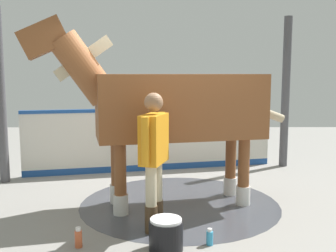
{
  "coord_description": "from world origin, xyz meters",
  "views": [
    {
      "loc": [
        5.55,
        -0.1,
        1.85
      ],
      "look_at": [
        0.56,
        -0.07,
        1.18
      ],
      "focal_mm": 42.28,
      "sensor_mm": 36.0,
      "label": 1
    }
  ],
  "objects": [
    {
      "name": "horse",
      "position": [
        0.13,
        -0.03,
        1.39
      ],
      "size": [
        1.36,
        3.64,
        2.57
      ],
      "rotation": [
        0.0,
        0.0,
        -1.35
      ],
      "color": "brown",
      "rests_on": "ground"
    },
    {
      "name": "roof_post_far",
      "position": [
        -2.24,
        2.27,
        1.47
      ],
      "size": [
        0.16,
        0.16,
        2.95
      ],
      "primitive_type": "cylinder",
      "color": "#4C4C51",
      "rests_on": "ground"
    },
    {
      "name": "bottle_spray",
      "position": [
        1.52,
        -1.03,
        0.1
      ],
      "size": [
        0.08,
        0.08,
        0.22
      ],
      "color": "#CC5933",
      "rests_on": "ground"
    },
    {
      "name": "handler",
      "position": [
        1.02,
        -0.23,
        0.94
      ],
      "size": [
        0.64,
        0.35,
        1.63
      ],
      "rotation": [
        0.0,
        0.0,
        1.27
      ],
      "color": "#47331E",
      "rests_on": "ground"
    },
    {
      "name": "roof_post_near",
      "position": [
        -1.08,
        -2.86,
        1.47
      ],
      "size": [
        0.16,
        0.16,
        2.95
      ],
      "primitive_type": "cylinder",
      "color": "#4C4C51",
      "rests_on": "ground"
    },
    {
      "name": "wash_bucket",
      "position": [
        1.58,
        -0.09,
        0.17
      ],
      "size": [
        0.36,
        0.36,
        0.34
      ],
      "color": "black",
      "rests_on": "ground"
    },
    {
      "name": "bottle_shampoo",
      "position": [
        1.47,
        0.38,
        0.09
      ],
      "size": [
        0.07,
        0.07,
        0.19
      ],
      "color": "#3399CC",
      "rests_on": "ground"
    },
    {
      "name": "barrier_wall",
      "position": [
        -1.89,
        -0.35,
        0.56
      ],
      "size": [
        1.13,
        4.68,
        1.2
      ],
      "color": "silver",
      "rests_on": "ground"
    },
    {
      "name": "ground_plane",
      "position": [
        0.0,
        0.0,
        -0.01
      ],
      "size": [
        16.0,
        16.0,
        0.02
      ],
      "primitive_type": "cube",
      "color": "gray"
    },
    {
      "name": "wet_patch",
      "position": [
        0.1,
        0.1,
        0.0
      ],
      "size": [
        2.83,
        2.83,
        0.0
      ],
      "primitive_type": "cylinder",
      "color": "#42444C",
      "rests_on": "ground"
    }
  ]
}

